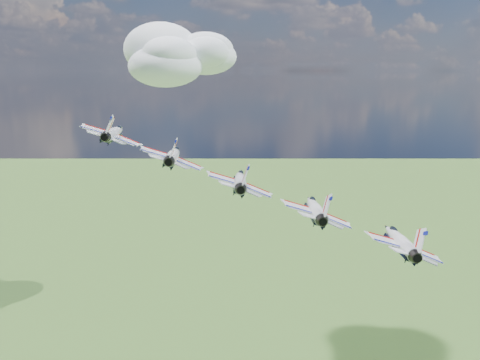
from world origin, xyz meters
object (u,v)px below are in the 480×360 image
object	(u,v)px
jet_0	(114,132)
jet_4	(399,240)
jet_1	(174,155)
jet_3	(315,208)
jet_2	(240,180)

from	to	relation	value
jet_0	jet_4	world-z (taller)	jet_0
jet_1	jet_3	xyz separation A→B (m)	(16.17, -16.99, -5.87)
jet_4	jet_3	bearing A→B (deg)	152.05
jet_2	jet_3	distance (m)	12.09
jet_1	jet_2	bearing A→B (deg)	-27.95
jet_3	jet_4	xyz separation A→B (m)	(8.09, -8.50, -2.93)
jet_0	jet_3	world-z (taller)	jet_0
jet_1	jet_4	bearing A→B (deg)	-27.95
jet_1	jet_4	distance (m)	36.27
jet_3	jet_4	distance (m)	12.09
jet_0	jet_2	xyz separation A→B (m)	(16.17, -16.99, -5.87)
jet_4	jet_2	bearing A→B (deg)	152.05
jet_2	jet_4	bearing A→B (deg)	-27.95
jet_2	jet_4	xyz separation A→B (m)	(16.17, -16.99, -5.87)
jet_4	jet_0	bearing A→B (deg)	152.05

